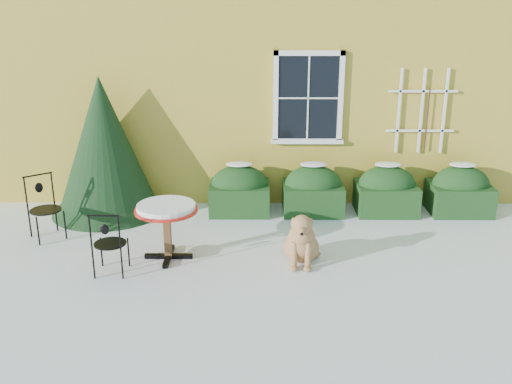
{
  "coord_description": "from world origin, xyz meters",
  "views": [
    {
      "loc": [
        0.05,
        -7.02,
        3.63
      ],
      "look_at": [
        0.0,
        1.0,
        0.9
      ],
      "focal_mm": 40.0,
      "sensor_mm": 36.0,
      "label": 1
    }
  ],
  "objects_px": {
    "bistro_table": "(166,214)",
    "patio_chair_far": "(44,207)",
    "dog": "(301,242)",
    "patio_chair_near": "(109,243)",
    "evergreen_shrub": "(105,159)"
  },
  "relations": [
    {
      "from": "bistro_table",
      "to": "dog",
      "type": "xyz_separation_m",
      "value": [
        1.94,
        -0.16,
        -0.37
      ]
    },
    {
      "from": "patio_chair_near",
      "to": "patio_chair_far",
      "type": "bearing_deg",
      "value": -42.75
    },
    {
      "from": "bistro_table",
      "to": "patio_chair_far",
      "type": "distance_m",
      "value": 2.21
    },
    {
      "from": "evergreen_shrub",
      "to": "dog",
      "type": "xyz_separation_m",
      "value": [
        3.3,
        -2.11,
        -0.64
      ]
    },
    {
      "from": "patio_chair_near",
      "to": "dog",
      "type": "distance_m",
      "value": 2.68
    },
    {
      "from": "evergreen_shrub",
      "to": "bistro_table",
      "type": "bearing_deg",
      "value": -55.1
    },
    {
      "from": "patio_chair_near",
      "to": "bistro_table",
      "type": "bearing_deg",
      "value": -144.44
    },
    {
      "from": "patio_chair_far",
      "to": "dog",
      "type": "relative_size",
      "value": 1.1
    },
    {
      "from": "patio_chair_near",
      "to": "patio_chair_far",
      "type": "height_order",
      "value": "patio_chair_far"
    },
    {
      "from": "evergreen_shrub",
      "to": "patio_chair_far",
      "type": "xyz_separation_m",
      "value": [
        -0.7,
        -1.17,
        -0.46
      ]
    },
    {
      "from": "patio_chair_near",
      "to": "patio_chair_far",
      "type": "xyz_separation_m",
      "value": [
        -1.34,
        1.27,
        0.04
      ]
    },
    {
      "from": "evergreen_shrub",
      "to": "patio_chair_far",
      "type": "distance_m",
      "value": 1.44
    },
    {
      "from": "bistro_table",
      "to": "patio_chair_near",
      "type": "height_order",
      "value": "patio_chair_near"
    },
    {
      "from": "bistro_table",
      "to": "patio_chair_near",
      "type": "relative_size",
      "value": 0.97
    },
    {
      "from": "evergreen_shrub",
      "to": "dog",
      "type": "bearing_deg",
      "value": -32.58
    }
  ]
}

